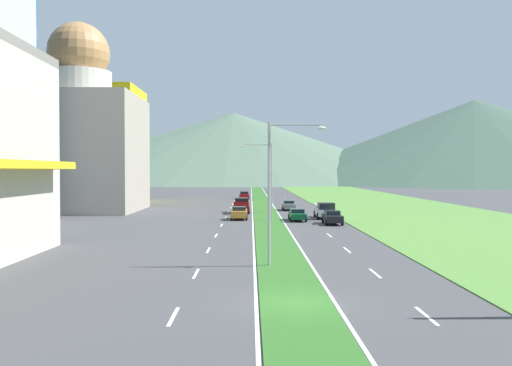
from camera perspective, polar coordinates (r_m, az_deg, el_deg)
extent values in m
plane|color=#424244|center=(24.44, 4.22, -12.56)|extent=(600.00, 600.00, 0.00)
cube|color=#2D6023|center=(83.87, 0.80, -2.62)|extent=(3.20, 240.00, 0.06)
cube|color=#518438|center=(86.83, 14.53, -2.53)|extent=(24.00, 240.00, 0.06)
cube|color=silver|center=(22.52, -8.74, -13.77)|extent=(0.16, 2.80, 0.01)
cube|color=silver|center=(31.17, -6.37, -9.50)|extent=(0.16, 2.80, 0.01)
cube|color=silver|center=(39.95, -5.06, -7.09)|extent=(0.16, 2.80, 0.01)
cube|color=silver|center=(48.79, -4.24, -5.54)|extent=(0.16, 2.80, 0.01)
cube|color=silver|center=(57.65, -3.67, -4.47)|extent=(0.16, 2.80, 0.01)
cube|color=silver|center=(66.54, -3.25, -3.69)|extent=(0.16, 2.80, 0.01)
cube|color=silver|center=(75.44, -2.93, -3.09)|extent=(0.16, 2.80, 0.01)
cube|color=silver|center=(84.35, -2.68, -2.62)|extent=(0.16, 2.80, 0.01)
cube|color=silver|center=(93.26, -2.48, -2.23)|extent=(0.16, 2.80, 0.01)
cube|color=silver|center=(102.18, -2.31, -1.92)|extent=(0.16, 2.80, 0.01)
cube|color=silver|center=(111.10, -2.17, -1.65)|extent=(0.16, 2.80, 0.01)
cube|color=silver|center=(23.40, 17.57, -13.24)|extent=(0.16, 2.80, 0.01)
cube|color=silver|center=(31.82, 12.49, -9.30)|extent=(0.16, 2.80, 0.01)
cube|color=silver|center=(40.45, 9.60, -7.00)|extent=(0.16, 2.80, 0.01)
cube|color=silver|center=(49.20, 7.76, -5.49)|extent=(0.16, 2.80, 0.01)
cube|color=silver|center=(58.00, 6.48, -4.44)|extent=(0.16, 2.80, 0.01)
cube|color=silver|center=(66.84, 5.54, -3.67)|extent=(0.16, 2.80, 0.01)
cube|color=silver|center=(75.71, 4.82, -3.08)|extent=(0.16, 2.80, 0.01)
cube|color=silver|center=(84.59, 4.25, -2.61)|extent=(0.16, 2.80, 0.01)
cube|color=silver|center=(93.48, 3.79, -2.23)|extent=(0.16, 2.80, 0.01)
cube|color=silver|center=(102.38, 3.41, -1.91)|extent=(0.16, 2.80, 0.01)
cube|color=silver|center=(111.28, 3.09, -1.65)|extent=(0.16, 2.80, 0.01)
cube|color=silver|center=(83.85, -0.40, -2.64)|extent=(0.16, 240.00, 0.01)
cube|color=silver|center=(83.93, 1.99, -2.64)|extent=(0.16, 240.00, 0.01)
cube|color=#9E9384|center=(81.52, -18.16, 2.97)|extent=(16.98, 16.98, 16.48)
cylinder|color=beige|center=(82.41, -18.22, 9.92)|extent=(9.16, 9.16, 3.49)
sphere|color=#B27F4C|center=(83.17, -18.24, 12.90)|extent=(8.72, 8.72, 8.72)
cube|color=yellow|center=(103.37, -16.25, 3.85)|extent=(14.76, 14.76, 20.87)
cone|color=#516B56|center=(324.74, -5.75, 3.36)|extent=(233.77, 233.77, 34.21)
cone|color=#516B56|center=(291.45, -2.38, 3.83)|extent=(216.90, 216.90, 36.71)
cone|color=#3D5647|center=(284.33, 22.09, 4.13)|extent=(213.30, 213.30, 40.06)
cylinder|color=#99999E|center=(32.94, 1.39, -1.21)|extent=(0.18, 0.18, 8.79)
cylinder|color=#99999E|center=(33.05, 4.15, 6.16)|extent=(3.17, 0.24, 0.10)
ellipsoid|color=silver|center=(33.13, 6.90, 5.79)|extent=(0.56, 0.28, 0.20)
cylinder|color=#99999E|center=(62.11, 1.63, 0.08)|extent=(0.18, 0.18, 8.96)
cylinder|color=#99999E|center=(62.27, 0.16, 4.07)|extent=(3.19, 0.40, 0.10)
ellipsoid|color=silver|center=(62.41, -1.30, 3.88)|extent=(0.56, 0.28, 0.20)
cube|color=black|center=(59.12, 8.07, -3.69)|extent=(1.76, 4.44, 0.71)
cube|color=black|center=(59.25, 8.05, -3.10)|extent=(1.51, 1.95, 0.47)
cylinder|color=black|center=(57.94, 9.10, -4.15)|extent=(0.22, 0.64, 0.64)
cylinder|color=black|center=(57.68, 7.45, -4.17)|extent=(0.22, 0.64, 0.64)
cylinder|color=black|center=(60.64, 8.67, -3.90)|extent=(0.22, 0.64, 0.64)
cylinder|color=black|center=(60.39, 7.08, -3.92)|extent=(0.22, 0.64, 0.64)
cube|color=#0C5128|center=(62.83, 4.39, -3.43)|extent=(1.77, 4.80, 0.60)
cube|color=black|center=(62.98, 4.37, -2.93)|extent=(1.53, 2.11, 0.46)
cylinder|color=black|center=(61.46, 5.30, -3.82)|extent=(0.22, 0.64, 0.64)
cylinder|color=black|center=(61.31, 3.71, -3.83)|extent=(0.22, 0.64, 0.64)
cylinder|color=black|center=(64.41, 5.03, -3.58)|extent=(0.22, 0.64, 0.64)
cylinder|color=black|center=(64.27, 3.51, -3.59)|extent=(0.22, 0.64, 0.64)
cube|color=#C6842D|center=(64.36, -1.78, -3.24)|extent=(1.81, 4.32, 0.76)
cube|color=black|center=(64.14, -1.78, -2.71)|extent=(1.55, 1.90, 0.44)
cylinder|color=black|center=(65.75, -2.51, -3.47)|extent=(0.22, 0.64, 0.64)
cylinder|color=black|center=(65.71, -1.00, -3.48)|extent=(0.22, 0.64, 0.64)
cylinder|color=black|center=(63.08, -2.59, -3.68)|extent=(0.22, 0.64, 0.64)
cylinder|color=black|center=(63.04, -1.02, -3.68)|extent=(0.22, 0.64, 0.64)
cube|color=slate|center=(78.94, 3.48, -2.42)|extent=(1.73, 4.47, 0.68)
cube|color=black|center=(79.08, 3.47, -2.01)|extent=(1.49, 1.97, 0.42)
cylinder|color=black|center=(77.65, 4.17, -2.73)|extent=(0.22, 0.64, 0.64)
cylinder|color=black|center=(77.53, 2.94, -2.74)|extent=(0.22, 0.64, 0.64)
cylinder|color=black|center=(80.40, 4.00, -2.59)|extent=(0.22, 0.64, 0.64)
cylinder|color=black|center=(80.29, 2.82, -2.59)|extent=(0.22, 0.64, 0.64)
cube|color=maroon|center=(109.79, -1.24, -1.34)|extent=(1.89, 4.13, 0.70)
cube|color=black|center=(109.60, -1.24, -1.03)|extent=(1.63, 1.82, 0.52)
cylinder|color=black|center=(111.10, -1.70, -1.49)|extent=(0.22, 0.64, 0.64)
cylinder|color=black|center=(111.08, -0.77, -1.49)|extent=(0.22, 0.64, 0.64)
cylinder|color=black|center=(108.55, -1.73, -1.56)|extent=(0.22, 0.64, 0.64)
cylinder|color=black|center=(108.53, -0.77, -1.56)|extent=(0.22, 0.64, 0.64)
cube|color=silver|center=(66.32, 7.23, -3.03)|extent=(2.00, 5.40, 0.80)
cube|color=black|center=(64.69, 7.43, -2.43)|extent=(1.84, 2.00, 0.80)
cube|color=silver|center=(67.50, 7.90, -2.42)|extent=(0.10, 3.20, 0.44)
cube|color=silver|center=(67.25, 6.31, -2.43)|extent=(0.10, 3.20, 0.44)
cube|color=silver|center=(68.90, 6.94, -2.34)|extent=(1.84, 0.10, 0.44)
cylinder|color=black|center=(64.90, 8.27, -3.48)|extent=(0.26, 0.80, 0.80)
cylinder|color=black|center=(64.63, 6.58, -3.50)|extent=(0.26, 0.80, 0.80)
cylinder|color=black|center=(68.09, 7.85, -3.25)|extent=(0.26, 0.80, 0.80)
cylinder|color=black|center=(67.84, 6.24, -3.26)|extent=(0.26, 0.80, 0.80)
cube|color=maroon|center=(73.67, -1.53, -2.58)|extent=(2.00, 5.40, 0.80)
cube|color=black|center=(75.22, -1.51, -1.88)|extent=(1.84, 2.00, 0.80)
cube|color=maroon|center=(72.56, -2.28, -2.15)|extent=(0.10, 3.20, 0.44)
cube|color=maroon|center=(72.53, -0.80, -2.15)|extent=(0.10, 3.20, 0.44)
cube|color=maroon|center=(70.99, -1.56, -2.22)|extent=(1.84, 0.10, 0.44)
cylinder|color=black|center=(75.34, -2.24, -2.79)|extent=(0.26, 0.80, 0.80)
cylinder|color=black|center=(75.31, -0.77, -2.79)|extent=(0.26, 0.80, 0.80)
cylinder|color=black|center=(72.11, -2.31, -2.98)|extent=(0.26, 0.80, 0.80)
cylinder|color=black|center=(72.08, -0.78, -2.98)|extent=(0.26, 0.80, 0.80)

